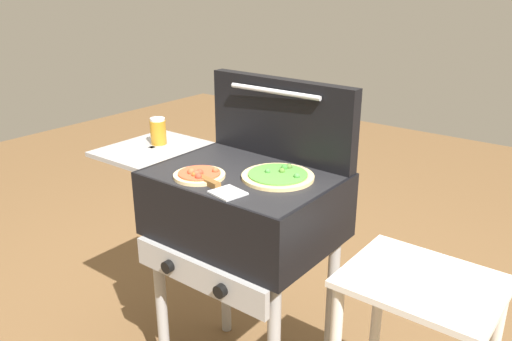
% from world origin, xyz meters
% --- Properties ---
extents(grill, '(0.96, 0.53, 0.90)m').
position_xyz_m(grill, '(-0.01, -0.00, 0.76)').
color(grill, black).
rests_on(grill, ground_plane).
extents(grill_lid_open, '(0.63, 0.09, 0.30)m').
position_xyz_m(grill_lid_open, '(0.00, 0.21, 1.05)').
color(grill_lid_open, black).
rests_on(grill_lid_open, grill).
extents(pizza_veggie, '(0.25, 0.25, 0.03)m').
position_xyz_m(pizza_veggie, '(0.12, 0.03, 0.91)').
color(pizza_veggie, '#E0C17F').
rests_on(pizza_veggie, grill).
extents(pizza_pepperoni, '(0.18, 0.18, 0.04)m').
position_xyz_m(pizza_pepperoni, '(-0.09, -0.13, 0.91)').
color(pizza_pepperoni, beige).
rests_on(pizza_pepperoni, grill).
extents(sauce_jar, '(0.06, 0.06, 0.11)m').
position_xyz_m(sauce_jar, '(-0.49, 0.05, 0.95)').
color(sauce_jar, '#B77A1E').
rests_on(sauce_jar, grill).
extents(spatula, '(0.27, 0.11, 0.02)m').
position_xyz_m(spatula, '(0.00, -0.16, 0.91)').
color(spatula, '#B7BABF').
rests_on(spatula, grill).
extents(prep_table, '(0.44, 0.36, 0.72)m').
position_xyz_m(prep_table, '(0.66, 0.00, 0.52)').
color(prep_table, beige).
rests_on(prep_table, ground_plane).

